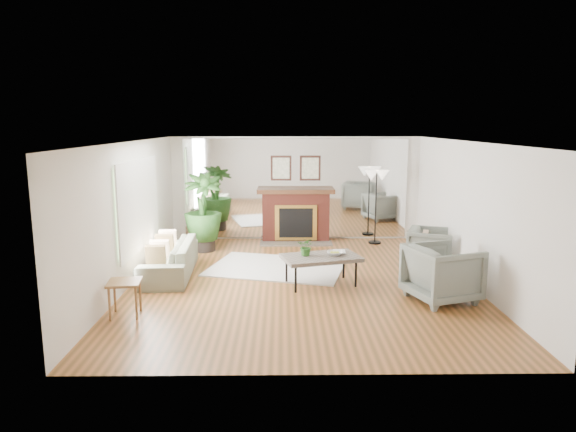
{
  "coord_description": "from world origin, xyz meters",
  "views": [
    {
      "loc": [
        -0.33,
        -8.9,
        2.81
      ],
      "look_at": [
        -0.22,
        0.6,
        1.09
      ],
      "focal_mm": 32.0,
      "sensor_mm": 36.0,
      "label": 1
    }
  ],
  "objects_px": {
    "armchair_back": "(431,248)",
    "fireplace": "(296,214)",
    "armchair_front": "(442,273)",
    "coffee_table": "(321,258)",
    "sofa": "(169,259)",
    "floor_lamp": "(377,181)",
    "potted_ficus": "(203,210)",
    "side_table": "(125,287)"
  },
  "relations": [
    {
      "from": "coffee_table",
      "to": "armchair_front",
      "type": "relative_size",
      "value": 1.48
    },
    {
      "from": "armchair_front",
      "to": "sofa",
      "type": "bearing_deg",
      "value": 53.44
    },
    {
      "from": "potted_ficus",
      "to": "sofa",
      "type": "bearing_deg",
      "value": -101.32
    },
    {
      "from": "armchair_front",
      "to": "fireplace",
      "type": "bearing_deg",
      "value": 8.43
    },
    {
      "from": "armchair_front",
      "to": "potted_ficus",
      "type": "xyz_separation_m",
      "value": [
        -4.31,
        3.33,
        0.48
      ]
    },
    {
      "from": "armchair_front",
      "to": "floor_lamp",
      "type": "distance_m",
      "value": 4.14
    },
    {
      "from": "coffee_table",
      "to": "floor_lamp",
      "type": "height_order",
      "value": "floor_lamp"
    },
    {
      "from": "side_table",
      "to": "potted_ficus",
      "type": "relative_size",
      "value": 0.31
    },
    {
      "from": "armchair_front",
      "to": "floor_lamp",
      "type": "bearing_deg",
      "value": -13.92
    },
    {
      "from": "fireplace",
      "to": "armchair_back",
      "type": "distance_m",
      "value": 3.53
    },
    {
      "from": "fireplace",
      "to": "coffee_table",
      "type": "height_order",
      "value": "fireplace"
    },
    {
      "from": "potted_ficus",
      "to": "coffee_table",
      "type": "bearing_deg",
      "value": -45.84
    },
    {
      "from": "fireplace",
      "to": "potted_ficus",
      "type": "bearing_deg",
      "value": -155.13
    },
    {
      "from": "fireplace",
      "to": "sofa",
      "type": "height_order",
      "value": "fireplace"
    },
    {
      "from": "fireplace",
      "to": "armchair_front",
      "type": "distance_m",
      "value": 4.84
    },
    {
      "from": "floor_lamp",
      "to": "armchair_front",
      "type": "bearing_deg",
      "value": -84.94
    },
    {
      "from": "coffee_table",
      "to": "side_table",
      "type": "height_order",
      "value": "side_table"
    },
    {
      "from": "armchair_back",
      "to": "coffee_table",
      "type": "bearing_deg",
      "value": 137.41
    },
    {
      "from": "fireplace",
      "to": "armchair_front",
      "type": "xyz_separation_m",
      "value": [
        2.23,
        -4.3,
        -0.2
      ]
    },
    {
      "from": "armchair_back",
      "to": "armchair_front",
      "type": "height_order",
      "value": "armchair_front"
    },
    {
      "from": "sofa",
      "to": "armchair_front",
      "type": "bearing_deg",
      "value": 69.4
    },
    {
      "from": "coffee_table",
      "to": "armchair_back",
      "type": "distance_m",
      "value": 2.5
    },
    {
      "from": "armchair_back",
      "to": "potted_ficus",
      "type": "height_order",
      "value": "potted_ficus"
    },
    {
      "from": "coffee_table",
      "to": "sofa",
      "type": "xyz_separation_m",
      "value": [
        -2.8,
        0.65,
        -0.17
      ]
    },
    {
      "from": "armchair_front",
      "to": "armchair_back",
      "type": "bearing_deg",
      "value": -29.97
    },
    {
      "from": "fireplace",
      "to": "sofa",
      "type": "bearing_deg",
      "value": -131.05
    },
    {
      "from": "sofa",
      "to": "armchair_back",
      "type": "distance_m",
      "value": 5.07
    },
    {
      "from": "potted_ficus",
      "to": "fireplace",
      "type": "bearing_deg",
      "value": 24.87
    },
    {
      "from": "armchair_back",
      "to": "armchair_front",
      "type": "relative_size",
      "value": 0.86
    },
    {
      "from": "sofa",
      "to": "armchair_front",
      "type": "xyz_separation_m",
      "value": [
        4.68,
        -1.48,
        0.14
      ]
    },
    {
      "from": "coffee_table",
      "to": "potted_ficus",
      "type": "distance_m",
      "value": 3.52
    },
    {
      "from": "side_table",
      "to": "armchair_front",
      "type": "bearing_deg",
      "value": 7.1
    },
    {
      "from": "fireplace",
      "to": "sofa",
      "type": "xyz_separation_m",
      "value": [
        -2.45,
        -2.81,
        -0.35
      ]
    },
    {
      "from": "fireplace",
      "to": "floor_lamp",
      "type": "height_order",
      "value": "fireplace"
    },
    {
      "from": "armchair_front",
      "to": "potted_ficus",
      "type": "height_order",
      "value": "potted_ficus"
    },
    {
      "from": "floor_lamp",
      "to": "sofa",
      "type": "bearing_deg",
      "value": -149.82
    },
    {
      "from": "sofa",
      "to": "side_table",
      "type": "relative_size",
      "value": 4.03
    },
    {
      "from": "sofa",
      "to": "armchair_front",
      "type": "relative_size",
      "value": 2.14
    },
    {
      "from": "armchair_back",
      "to": "fireplace",
      "type": "bearing_deg",
      "value": 69.16
    },
    {
      "from": "coffee_table",
      "to": "potted_ficus",
      "type": "relative_size",
      "value": 0.85
    },
    {
      "from": "sofa",
      "to": "side_table",
      "type": "xyz_separation_m",
      "value": [
        -0.2,
        -2.09,
        0.13
      ]
    },
    {
      "from": "coffee_table",
      "to": "sofa",
      "type": "height_order",
      "value": "sofa"
    }
  ]
}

